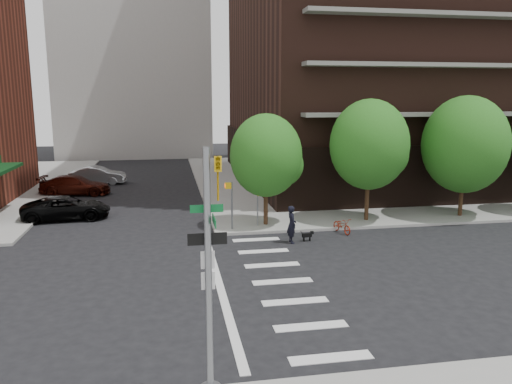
{
  "coord_description": "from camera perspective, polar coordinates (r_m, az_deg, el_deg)",
  "views": [
    {
      "loc": [
        -1.32,
        -18.3,
        7.22
      ],
      "look_at": [
        3.0,
        6.0,
        2.5
      ],
      "focal_mm": 35.0,
      "sensor_mm": 36.0,
      "label": 1
    }
  ],
  "objects": [
    {
      "name": "dog_walker",
      "position": [
        25.03,
        4.1,
        -3.71
      ],
      "size": [
        0.72,
        0.49,
        1.9
      ],
      "primitive_type": "imported",
      "rotation": [
        0.0,
        0.0,
        1.62
      ],
      "color": "black",
      "rests_on": "ground"
    },
    {
      "name": "traffic_signal",
      "position": [
        11.75,
        -5.26,
        -11.85
      ],
      "size": [
        0.9,
        0.75,
        6.0
      ],
      "color": "slate",
      "rests_on": "sidewalk_s"
    },
    {
      "name": "sidewalk_ne",
      "position": [
        47.69,
        17.29,
        1.71
      ],
      "size": [
        39.0,
        33.0,
        0.15
      ],
      "primitive_type": "cube",
      "color": "gray",
      "rests_on": "ground"
    },
    {
      "name": "ground",
      "position": [
        19.72,
        -5.64,
        -10.7
      ],
      "size": [
        120.0,
        120.0,
        0.0
      ],
      "primitive_type": "plane",
      "color": "black",
      "rests_on": "ground"
    },
    {
      "name": "crosswalk",
      "position": [
        19.99,
        0.79,
        -10.33
      ],
      "size": [
        3.85,
        13.0,
        0.01
      ],
      "color": "silver",
      "rests_on": "ground"
    },
    {
      "name": "scooter",
      "position": [
        27.29,
        9.8,
        -3.79
      ],
      "size": [
        0.92,
        1.65,
        0.82
      ],
      "primitive_type": "imported",
      "rotation": [
        0.0,
        0.0,
        0.25
      ],
      "color": "#A0220C",
      "rests_on": "ground"
    },
    {
      "name": "parked_car_maroon",
      "position": [
        39.54,
        -19.95,
        0.73
      ],
      "size": [
        2.57,
        5.27,
        1.48
      ],
      "primitive_type": "imported",
      "rotation": [
        0.0,
        0.0,
        1.47
      ],
      "color": "#360E08",
      "rests_on": "ground"
    },
    {
      "name": "tree_b",
      "position": [
        29.22,
        12.82,
        5.3
      ],
      "size": [
        4.5,
        4.5,
        6.65
      ],
      "color": "#301E11",
      "rests_on": "sidewalk_ne"
    },
    {
      "name": "parked_car_black",
      "position": [
        31.82,
        -20.85,
        -1.72
      ],
      "size": [
        2.74,
        5.2,
        1.4
      ],
      "primitive_type": "imported",
      "rotation": [
        0.0,
        0.0,
        1.66
      ],
      "color": "black",
      "rests_on": "ground"
    },
    {
      "name": "tree_c",
      "position": [
        32.03,
        22.79,
        5.02
      ],
      "size": [
        5.0,
        5.0,
        6.8
      ],
      "color": "#301E11",
      "rests_on": "sidewalk_ne"
    },
    {
      "name": "tree_a",
      "position": [
        27.51,
        1.14,
        4.19
      ],
      "size": [
        4.0,
        4.0,
        5.9
      ],
      "color": "#301E11",
      "rests_on": "sidewalk_ne"
    },
    {
      "name": "pedestrian_signal",
      "position": [
        27.01,
        -2.14,
        -0.64
      ],
      "size": [
        2.18,
        0.67,
        2.6
      ],
      "color": "slate",
      "rests_on": "sidewalk_ne"
    },
    {
      "name": "parked_car_silver",
      "position": [
        43.89,
        -17.61,
        1.83
      ],
      "size": [
        1.87,
        4.62,
        1.49
      ],
      "primitive_type": "imported",
      "rotation": [
        0.0,
        0.0,
        1.51
      ],
      "color": "#A2A6AA",
      "rests_on": "ground"
    },
    {
      "name": "dog",
      "position": [
        25.54,
        5.91,
        -4.91
      ],
      "size": [
        0.6,
        0.2,
        0.5
      ],
      "rotation": [
        0.0,
        0.0,
        0.08
      ],
      "color": "black",
      "rests_on": "ground"
    }
  ]
}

